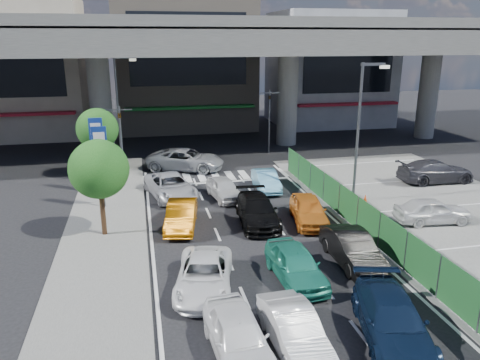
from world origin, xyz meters
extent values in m
plane|color=black|center=(0.00, 0.00, 0.00)|extent=(120.00, 120.00, 0.00)
cube|color=#595957|center=(11.00, 2.00, 0.03)|extent=(12.00, 28.00, 0.06)
cube|color=#595957|center=(-7.00, 4.00, 0.06)|extent=(4.00, 30.00, 0.12)
cylinder|color=#60605B|center=(-8.00, 22.00, 4.00)|extent=(1.80, 1.80, 8.00)
cylinder|color=#60605B|center=(8.00, 22.00, 4.00)|extent=(1.80, 1.80, 8.00)
cylinder|color=#60605B|center=(22.00, 22.00, 4.00)|extent=(1.80, 1.80, 8.00)
cube|color=#60605B|center=(0.00, 22.00, 9.00)|extent=(64.00, 14.00, 2.00)
cube|color=#60605B|center=(0.00, 15.20, 10.30)|extent=(64.00, 0.40, 0.90)
cube|color=#60605B|center=(0.00, 28.80, 10.30)|extent=(64.00, 0.40, 0.90)
cube|color=#A29783|center=(-16.00, 32.00, 6.50)|extent=(12.00, 10.00, 13.00)
cube|color=#AD1527|center=(-16.00, 26.90, 2.80)|extent=(10.80, 1.60, 0.25)
cube|color=black|center=(-16.00, 26.98, 7.15)|extent=(9.60, 0.10, 5.85)
cube|color=gray|center=(0.00, 33.00, 7.50)|extent=(14.00, 10.00, 15.00)
cube|color=#166E25|center=(0.00, 27.90, 2.80)|extent=(12.60, 1.60, 0.25)
cube|color=black|center=(0.00, 27.98, 8.25)|extent=(11.20, 0.10, 6.75)
cube|color=gray|center=(16.00, 32.00, 6.00)|extent=(12.00, 10.00, 12.00)
cube|color=#AD1527|center=(16.00, 26.90, 2.80)|extent=(10.80, 1.60, 0.25)
cube|color=black|center=(16.00, 26.98, 6.60)|extent=(9.60, 0.10, 5.40)
cylinder|color=#595B60|center=(-6.20, 12.00, 2.60)|extent=(0.14, 0.14, 5.20)
cube|color=#595B60|center=(-6.20, 12.00, 5.00)|extent=(1.60, 0.08, 0.08)
imported|color=black|center=(-6.20, 12.00, 4.70)|extent=(0.26, 1.24, 0.50)
cylinder|color=#595B60|center=(5.50, 19.00, 2.60)|extent=(0.14, 0.14, 5.20)
cube|color=#595B60|center=(5.50, 19.00, 5.00)|extent=(1.60, 0.08, 0.08)
imported|color=black|center=(5.50, 19.00, 4.70)|extent=(0.26, 1.24, 0.50)
cylinder|color=#595B60|center=(7.00, 6.00, 4.00)|extent=(0.16, 0.16, 8.00)
cube|color=#595B60|center=(7.60, 6.00, 7.90)|extent=(1.40, 0.15, 0.15)
cube|color=silver|center=(8.30, 6.00, 7.75)|extent=(0.50, 0.22, 0.18)
cylinder|color=#595B60|center=(-6.50, 18.00, 4.00)|extent=(0.16, 0.16, 8.00)
cube|color=#595B60|center=(-5.90, 18.00, 7.90)|extent=(1.40, 0.15, 0.15)
cube|color=silver|center=(-5.20, 18.00, 7.75)|extent=(0.50, 0.22, 0.18)
cylinder|color=#595B60|center=(-7.20, 8.00, 1.10)|extent=(0.10, 0.10, 2.20)
cube|color=navy|center=(-7.20, 8.00, 3.20)|extent=(0.80, 0.12, 3.00)
cube|color=white|center=(-7.20, 7.93, 3.20)|extent=(0.60, 0.02, 2.40)
cylinder|color=#595B60|center=(-7.60, 11.00, 1.10)|extent=(0.10, 0.10, 2.20)
cube|color=navy|center=(-7.60, 11.00, 3.20)|extent=(0.80, 0.12, 3.00)
cube|color=white|center=(-7.60, 10.93, 3.20)|extent=(0.60, 0.02, 2.40)
cylinder|color=#382314|center=(-7.00, 4.00, 1.20)|extent=(0.24, 0.24, 2.40)
sphere|color=#144513|center=(-7.00, 4.00, 3.40)|extent=(2.80, 2.80, 2.80)
cylinder|color=#382314|center=(-7.80, 14.50, 1.20)|extent=(0.24, 0.24, 2.40)
sphere|color=#144513|center=(-7.80, 14.50, 3.40)|extent=(2.80, 2.80, 2.80)
imported|color=white|center=(-2.52, -6.15, 0.69)|extent=(1.86, 4.14, 1.38)
imported|color=silver|center=(-0.76, -6.16, 0.63)|extent=(1.50, 3.91, 1.27)
imported|color=black|center=(2.44, -6.38, 0.69)|extent=(3.04, 5.08, 1.38)
imported|color=white|center=(-2.97, -2.08, 0.62)|extent=(2.95, 4.80, 1.24)
imported|color=#21846C|center=(0.67, -2.11, 0.69)|extent=(1.77, 4.10, 1.38)
imported|color=black|center=(3.49, -1.26, 0.69)|extent=(1.52, 4.21, 1.38)
imported|color=#CC6C07|center=(-3.23, 4.29, 0.66)|extent=(2.11, 4.22, 1.33)
imported|color=black|center=(0.68, 4.08, 0.69)|extent=(2.29, 4.86, 1.37)
imported|color=orange|center=(3.31, 3.54, 0.69)|extent=(2.27, 4.26, 1.38)
imported|color=#B6B8BE|center=(-3.41, 9.21, 0.69)|extent=(3.32, 5.35, 1.38)
imported|color=silver|center=(-0.28, 8.27, 0.62)|extent=(1.98, 3.83, 1.25)
imported|color=#579BBC|center=(2.63, 9.41, 0.61)|extent=(1.50, 3.78, 1.22)
imported|color=#9A9DA2|center=(-1.86, 15.18, 0.77)|extent=(6.09, 4.39, 1.54)
imported|color=silver|center=(9.53, 2.06, 0.72)|extent=(4.02, 1.96, 1.32)
imported|color=#333238|center=(14.03, 8.44, 0.80)|extent=(5.10, 2.15, 1.47)
cone|color=red|center=(7.25, 5.01, 0.43)|extent=(0.49, 0.49, 0.74)
camera|label=1|loc=(-5.05, -17.96, 9.26)|focal=35.00mm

